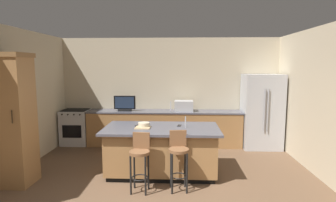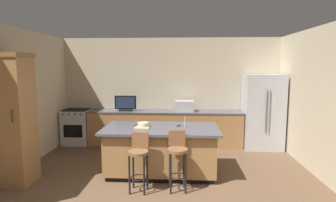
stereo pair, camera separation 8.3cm
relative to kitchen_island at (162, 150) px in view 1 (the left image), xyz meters
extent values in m
cube|color=beige|center=(0.06, 2.32, 0.95)|extent=(6.32, 0.12, 2.84)
cube|color=beige|center=(-2.90, 0.16, 0.95)|extent=(0.12, 4.72, 2.84)
cube|color=beige|center=(3.02, 0.16, 0.95)|extent=(0.12, 4.72, 2.84)
cube|color=#9E7042|center=(-0.06, 1.94, -0.03)|extent=(4.01, 0.60, 0.89)
cube|color=#4C4C56|center=(-0.06, 1.94, 0.43)|extent=(4.03, 0.62, 0.04)
cube|color=black|center=(0.00, 0.00, -0.43)|extent=(1.97, 0.92, 0.09)
cube|color=#9E7042|center=(0.00, 0.00, 0.01)|extent=(2.05, 1.00, 0.79)
cube|color=#4C4C56|center=(0.00, 0.00, 0.43)|extent=(2.21, 1.16, 0.04)
cube|color=#B7BABF|center=(2.44, 1.87, 0.47)|extent=(0.95, 0.75, 1.89)
cylinder|color=gray|center=(2.40, 1.46, 0.57)|extent=(0.02, 0.02, 1.04)
cylinder|color=gray|center=(2.48, 1.46, 0.57)|extent=(0.02, 0.02, 1.04)
cube|color=#B7BABF|center=(-2.44, 1.94, -0.01)|extent=(0.71, 0.60, 0.92)
cube|color=black|center=(-2.44, 1.64, -0.06)|extent=(0.50, 0.01, 0.33)
cube|color=black|center=(-2.44, 1.94, 0.46)|extent=(0.64, 0.50, 0.02)
cylinder|color=black|center=(-2.67, 1.63, 0.39)|extent=(0.04, 0.03, 0.04)
cylinder|color=black|center=(-2.52, 1.63, 0.39)|extent=(0.04, 0.03, 0.04)
cylinder|color=black|center=(-2.36, 1.63, 0.39)|extent=(0.04, 0.03, 0.04)
cylinder|color=black|center=(-2.21, 1.63, 0.39)|extent=(0.04, 0.03, 0.04)
cube|color=#9E7042|center=(-2.56, -0.59, 0.69)|extent=(0.60, 0.55, 2.32)
cube|color=brown|center=(-2.56, -0.59, 1.81)|extent=(0.64, 0.59, 0.08)
cylinder|color=#332819|center=(-2.38, -0.88, 0.81)|extent=(0.02, 0.02, 0.22)
cube|color=#B7BABF|center=(0.45, 1.94, 0.59)|extent=(0.48, 0.36, 0.27)
cube|color=black|center=(-1.10, 1.89, 0.48)|extent=(0.34, 0.16, 0.05)
cube|color=black|center=(-1.10, 1.89, 0.68)|extent=(0.56, 0.05, 0.35)
cube|color=#1E2D47|center=(-1.10, 1.86, 0.68)|extent=(0.49, 0.01, 0.30)
cylinder|color=#B2B2B7|center=(0.11, 2.04, 0.57)|extent=(0.02, 0.02, 0.24)
cylinder|color=#B2B2B7|center=(0.46, 0.00, 0.56)|extent=(0.02, 0.02, 0.22)
cylinder|color=brown|center=(-0.31, -0.80, 0.21)|extent=(0.34, 0.34, 0.05)
cube|color=brown|center=(-0.30, -0.65, 0.37)|extent=(0.29, 0.06, 0.28)
cylinder|color=black|center=(-0.44, -0.92, -0.14)|extent=(0.03, 0.03, 0.65)
cylinder|color=black|center=(-0.20, -0.93, -0.14)|extent=(0.03, 0.03, 0.65)
cylinder|color=black|center=(-0.42, -0.67, -0.14)|extent=(0.03, 0.03, 0.65)
cylinder|color=black|center=(-0.18, -0.69, -0.14)|extent=(0.03, 0.03, 0.65)
torus|color=black|center=(-0.31, -0.80, -0.22)|extent=(0.28, 0.28, 0.02)
cylinder|color=brown|center=(0.34, -0.73, 0.23)|extent=(0.34, 0.34, 0.05)
cube|color=brown|center=(0.32, -0.58, 0.40)|extent=(0.29, 0.07, 0.28)
cylinder|color=black|center=(0.23, -0.86, -0.13)|extent=(0.03, 0.03, 0.68)
cylinder|color=black|center=(0.48, -0.83, -0.13)|extent=(0.03, 0.03, 0.68)
cylinder|color=black|center=(0.20, -0.62, -0.13)|extent=(0.03, 0.03, 0.68)
cylinder|color=black|center=(0.45, -0.59, -0.13)|extent=(0.03, 0.03, 0.68)
torus|color=black|center=(0.34, -0.73, -0.22)|extent=(0.28, 0.28, 0.02)
cylinder|color=beige|center=(-0.34, 0.02, 0.50)|extent=(0.22, 0.22, 0.09)
cube|color=black|center=(0.34, 0.17, 0.45)|extent=(0.09, 0.16, 0.01)
cube|color=black|center=(-0.48, 0.12, 0.46)|extent=(0.10, 0.17, 0.02)
cube|color=tan|center=(-0.35, -0.07, 0.46)|extent=(0.29, 0.27, 0.02)
camera|label=1|loc=(0.36, -5.14, 1.62)|focal=29.25mm
camera|label=2|loc=(0.44, -5.13, 1.62)|focal=29.25mm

